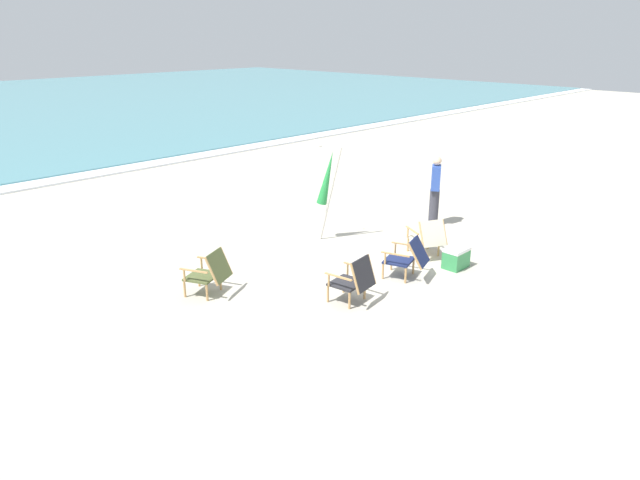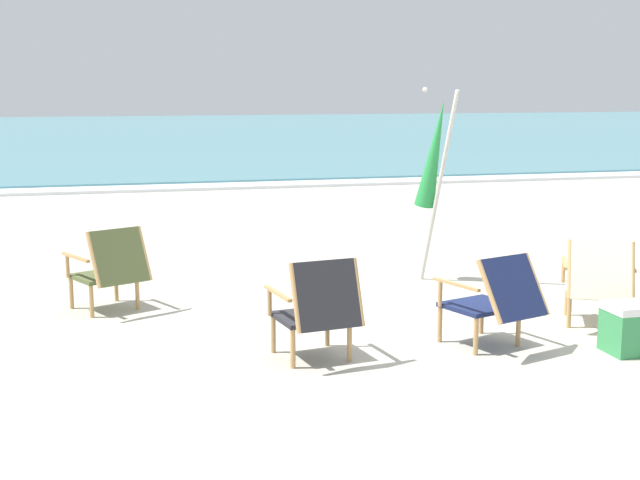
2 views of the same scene
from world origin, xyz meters
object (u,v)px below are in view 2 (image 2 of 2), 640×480
at_px(umbrella_furled_green, 434,156).
at_px(beach_chair_front_left, 111,267).
at_px(cooler_box, 636,328).
at_px(beach_chair_far_center, 495,298).
at_px(beach_chair_front_right, 318,307).
at_px(beach_chair_mid_center, 598,280).

bearing_deg(umbrella_furled_green, beach_chair_front_left, -171.68).
bearing_deg(beach_chair_front_left, umbrella_furled_green, 8.32).
bearing_deg(cooler_box, beach_chair_far_center, 160.83).
distance_m(beach_chair_front_right, umbrella_furled_green, 3.24).
bearing_deg(beach_chair_front_left, beach_chair_mid_center, -21.51).
xyz_separation_m(beach_chair_far_center, beach_chair_front_left, (-2.95, 1.98, 0.01)).
xyz_separation_m(beach_chair_front_left, cooler_box, (4.01, -2.34, -0.23)).
xyz_separation_m(beach_chair_front_left, umbrella_furled_green, (3.40, 0.50, 0.93)).
bearing_deg(beach_chair_mid_center, beach_chair_front_right, -172.62).
bearing_deg(umbrella_furled_green, beach_chair_far_center, -100.23).
xyz_separation_m(beach_chair_front_left, beach_chair_front_right, (1.49, -1.96, 0.00)).
relative_size(beach_chair_mid_center, umbrella_furled_green, 0.44).
distance_m(beach_chair_mid_center, beach_chair_front_right, 2.63).
relative_size(beach_chair_front_right, cooler_box, 1.67).
bearing_deg(beach_chair_front_left, beach_chair_far_center, -33.82).
bearing_deg(cooler_box, beach_chair_mid_center, 82.66).
bearing_deg(beach_chair_mid_center, beach_chair_far_center, -162.71).
distance_m(beach_chair_far_center, cooler_box, 1.14).
distance_m(beach_chair_far_center, beach_chair_front_right, 1.46).
xyz_separation_m(beach_chair_mid_center, cooler_box, (-0.09, -0.73, -0.22)).
bearing_deg(beach_chair_front_right, beach_chair_front_left, 127.37).
height_order(beach_chair_far_center, beach_chair_front_right, beach_chair_front_right).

